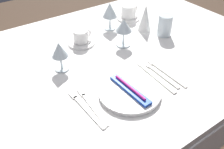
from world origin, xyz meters
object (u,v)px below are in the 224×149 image
at_px(spoon_soup, 157,72).
at_px(wine_glass_right, 59,51).
at_px(drink_tumbler, 165,27).
at_px(fork_inner, 85,108).
at_px(wine_glass_left, 110,11).
at_px(spoon_dessert, 162,70).
at_px(coffee_cup_far, 81,36).
at_px(toothbrush_package, 130,89).
at_px(dinner_plate, 130,92).
at_px(dinner_knife, 156,78).
at_px(coffee_cup_left, 129,11).
at_px(fork_outer, 91,105).
at_px(wine_glass_centre, 124,27).
at_px(napkin_folded, 145,18).

bearing_deg(spoon_soup, wine_glass_right, 141.70).
distance_m(wine_glass_right, drink_tumbler, 0.59).
xyz_separation_m(fork_inner, wine_glass_left, (0.43, 0.46, 0.10)).
bearing_deg(wine_glass_right, spoon_soup, -38.30).
xyz_separation_m(spoon_dessert, coffee_cup_far, (-0.18, 0.40, 0.04)).
bearing_deg(toothbrush_package, spoon_dessert, 10.86).
bearing_deg(toothbrush_package, wine_glass_right, 115.74).
distance_m(fork_inner, spoon_soup, 0.36).
bearing_deg(spoon_soup, wine_glass_left, 82.24).
xyz_separation_m(dinner_plate, fork_inner, (-0.18, 0.03, -0.01)).
xyz_separation_m(toothbrush_package, coffee_cup_far, (0.04, 0.44, 0.02)).
xyz_separation_m(toothbrush_package, wine_glass_left, (0.25, 0.49, 0.08)).
bearing_deg(spoon_dessert, wine_glass_left, 85.64).
xyz_separation_m(dinner_knife, spoon_dessert, (0.06, 0.03, 0.00)).
bearing_deg(spoon_dessert, coffee_cup_far, 113.63).
height_order(coffee_cup_left, wine_glass_left, wine_glass_left).
xyz_separation_m(dinner_plate, wine_glass_left, (0.25, 0.49, 0.10)).
height_order(fork_outer, spoon_soup, spoon_soup).
xyz_separation_m(fork_outer, drink_tumbler, (0.60, 0.24, 0.05)).
bearing_deg(spoon_soup, fork_outer, -178.87).
bearing_deg(spoon_soup, toothbrush_package, -167.79).
relative_size(toothbrush_package, wine_glass_right, 1.58).
bearing_deg(dinner_knife, spoon_soup, 40.88).
bearing_deg(wine_glass_right, wine_glass_centre, 1.71).
bearing_deg(fork_inner, spoon_soup, 0.88).
relative_size(fork_inner, wine_glass_right, 1.70).
xyz_separation_m(fork_inner, dinner_knife, (0.33, -0.02, 0.00)).
distance_m(dinner_knife, wine_glass_right, 0.42).
bearing_deg(drink_tumbler, spoon_dessert, -135.46).
bearing_deg(fork_outer, toothbrush_package, -12.09).
bearing_deg(drink_tumbler, fork_inner, -159.40).
height_order(coffee_cup_far, wine_glass_left, wine_glass_left).
bearing_deg(coffee_cup_left, fork_outer, -138.23).
xyz_separation_m(fork_outer, wine_glass_centre, (0.35, 0.28, 0.10)).
xyz_separation_m(dinner_plate, dinner_knife, (0.15, 0.01, -0.01)).
relative_size(fork_outer, wine_glass_centre, 1.55).
distance_m(dinner_knife, coffee_cup_left, 0.59).
bearing_deg(coffee_cup_far, fork_outer, -114.86).
height_order(toothbrush_package, wine_glass_right, wine_glass_right).
height_order(spoon_soup, napkin_folded, napkin_folded).
distance_m(coffee_cup_left, napkin_folded, 0.17).
bearing_deg(napkin_folded, wine_glass_right, -172.37).
bearing_deg(wine_glass_left, wine_glass_centre, -103.78).
bearing_deg(fork_inner, drink_tumbler, 20.60).
bearing_deg(fork_inner, wine_glass_centre, 35.75).
distance_m(dinner_plate, coffee_cup_left, 0.68).
xyz_separation_m(spoon_dessert, coffee_cup_left, (0.20, 0.50, 0.04)).
xyz_separation_m(fork_inner, coffee_cup_left, (0.59, 0.50, 0.04)).
bearing_deg(fork_inner, toothbrush_package, -10.67).
height_order(wine_glass_right, drink_tumbler, wine_glass_right).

